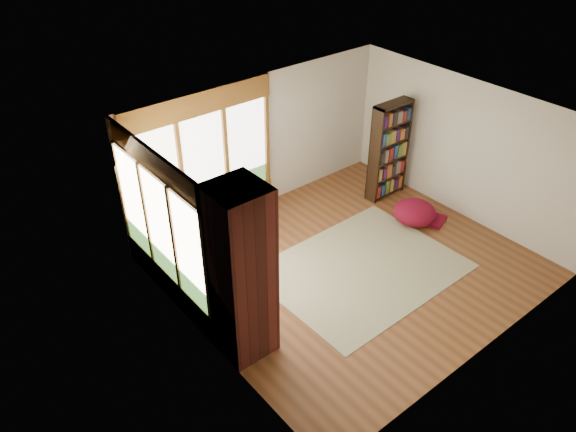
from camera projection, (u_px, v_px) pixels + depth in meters
floor at (350, 266)px, 9.40m from camera, size 5.50×5.50×0.00m
ceiling at (361, 123)px, 7.96m from camera, size 5.50×5.50×0.00m
wall_back at (259, 144)px, 10.29m from camera, size 5.50×0.04×2.60m
wall_front at (495, 282)px, 7.06m from camera, size 5.50×0.04×2.60m
wall_left at (203, 271)px, 7.25m from camera, size 0.04×5.00×2.60m
wall_right at (464, 149)px, 10.11m from camera, size 0.04×5.00×2.60m
windows_back at (204, 161)px, 9.62m from camera, size 2.82×0.10×1.90m
windows_left at (160, 226)px, 8.01m from camera, size 0.10×2.62×1.90m
roller_blind at (132, 178)px, 8.34m from camera, size 0.03×0.72×0.90m
brick_chimney at (241, 274)px, 7.20m from camera, size 0.70×0.70×2.60m
sectional_sofa at (195, 248)px, 9.31m from camera, size 2.20×2.20×0.80m
area_rug at (362, 269)px, 9.33m from camera, size 3.18×2.45×0.01m
bookshelf at (389, 151)px, 10.77m from camera, size 0.84×0.28×1.95m
pouf at (415, 212)px, 10.36m from camera, size 0.92×0.92×0.42m
dog_tan at (197, 223)px, 9.04m from camera, size 1.02×0.75×0.52m
dog_brindle at (220, 241)px, 8.73m from camera, size 0.61×0.82×0.41m
throw_pillows at (190, 220)px, 9.17m from camera, size 1.98×1.68×0.45m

